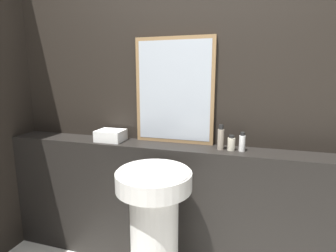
{
  "coord_description": "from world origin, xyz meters",
  "views": [
    {
      "loc": [
        0.42,
        -0.48,
        1.39
      ],
      "look_at": [
        -0.06,
        1.09,
        1.07
      ],
      "focal_mm": 28.0,
      "sensor_mm": 36.0,
      "label": 1
    }
  ],
  "objects_px": {
    "mirror": "(174,91)",
    "towel_stack": "(111,135)",
    "shampoo_bottle": "(221,138)",
    "lotion_bottle": "(242,142)",
    "conditioner_bottle": "(231,143)",
    "pedestal_sink": "(154,230)"
  },
  "relations": [
    {
      "from": "pedestal_sink",
      "to": "towel_stack",
      "type": "xyz_separation_m",
      "value": [
        -0.48,
        0.39,
        0.45
      ]
    },
    {
      "from": "towel_stack",
      "to": "conditioner_bottle",
      "type": "distance_m",
      "value": 0.87
    },
    {
      "from": "mirror",
      "to": "conditioner_bottle",
      "type": "bearing_deg",
      "value": -13.39
    },
    {
      "from": "shampoo_bottle",
      "to": "lotion_bottle",
      "type": "bearing_deg",
      "value": 0.0
    },
    {
      "from": "towel_stack",
      "to": "shampoo_bottle",
      "type": "xyz_separation_m",
      "value": [
        0.81,
        0.0,
        0.04
      ]
    },
    {
      "from": "towel_stack",
      "to": "mirror",
      "type": "bearing_deg",
      "value": 12.02
    },
    {
      "from": "pedestal_sink",
      "to": "conditioner_bottle",
      "type": "bearing_deg",
      "value": 45.0
    },
    {
      "from": "lotion_bottle",
      "to": "towel_stack",
      "type": "bearing_deg",
      "value": 180.0
    },
    {
      "from": "mirror",
      "to": "towel_stack",
      "type": "xyz_separation_m",
      "value": [
        -0.46,
        -0.1,
        -0.33
      ]
    },
    {
      "from": "towel_stack",
      "to": "lotion_bottle",
      "type": "height_order",
      "value": "lotion_bottle"
    },
    {
      "from": "pedestal_sink",
      "to": "shampoo_bottle",
      "type": "height_order",
      "value": "shampoo_bottle"
    },
    {
      "from": "mirror",
      "to": "shampoo_bottle",
      "type": "height_order",
      "value": "mirror"
    },
    {
      "from": "conditioner_bottle",
      "to": "shampoo_bottle",
      "type": "bearing_deg",
      "value": -180.0
    },
    {
      "from": "towel_stack",
      "to": "conditioner_bottle",
      "type": "height_order",
      "value": "conditioner_bottle"
    },
    {
      "from": "pedestal_sink",
      "to": "shampoo_bottle",
      "type": "distance_m",
      "value": 0.7
    },
    {
      "from": "shampoo_bottle",
      "to": "mirror",
      "type": "bearing_deg",
      "value": 164.08
    },
    {
      "from": "pedestal_sink",
      "to": "conditioner_bottle",
      "type": "relative_size",
      "value": 8.69
    },
    {
      "from": "shampoo_bottle",
      "to": "lotion_bottle",
      "type": "distance_m",
      "value": 0.14
    },
    {
      "from": "towel_stack",
      "to": "lotion_bottle",
      "type": "bearing_deg",
      "value": 0.0
    },
    {
      "from": "shampoo_bottle",
      "to": "conditioner_bottle",
      "type": "height_order",
      "value": "shampoo_bottle"
    },
    {
      "from": "pedestal_sink",
      "to": "lotion_bottle",
      "type": "height_order",
      "value": "lotion_bottle"
    },
    {
      "from": "mirror",
      "to": "towel_stack",
      "type": "height_order",
      "value": "mirror"
    }
  ]
}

